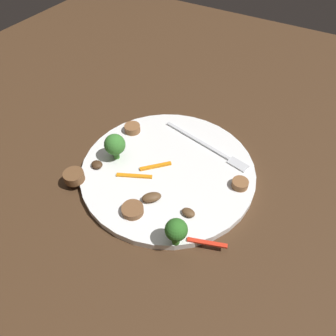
{
  "coord_description": "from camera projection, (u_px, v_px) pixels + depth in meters",
  "views": [
    {
      "loc": [
        0.19,
        -0.32,
        0.41
      ],
      "look_at": [
        0.0,
        0.0,
        0.01
      ],
      "focal_mm": 34.35,
      "sensor_mm": 36.0,
      "label": 1
    }
  ],
  "objects": [
    {
      "name": "sausage_slice_1",
      "position": [
        240.0,
        184.0,
        0.51
      ],
      "size": [
        0.04,
        0.04,
        0.01
      ],
      "primitive_type": "cylinder",
      "rotation": [
        0.0,
        0.0,
        0.69
      ],
      "color": "brown",
      "rests_on": "plate"
    },
    {
      "name": "ground_plane",
      "position": [
        168.0,
        173.0,
        0.55
      ],
      "size": [
        1.4,
        1.4,
        0.0
      ],
      "primitive_type": "plane",
      "color": "#422B19"
    },
    {
      "name": "fork",
      "position": [
        211.0,
        148.0,
        0.57
      ],
      "size": [
        0.18,
        0.05,
        0.0
      ],
      "rotation": [
        0.0,
        0.0,
        -0.21
      ],
      "color": "silver",
      "rests_on": "plate"
    },
    {
      "name": "sausage_slice_2",
      "position": [
        132.0,
        128.0,
        0.6
      ],
      "size": [
        0.04,
        0.04,
        0.01
      ],
      "primitive_type": "cylinder",
      "rotation": [
        0.0,
        0.0,
        0.28
      ],
      "color": "brown",
      "rests_on": "plate"
    },
    {
      "name": "pepper_strip_0",
      "position": [
        134.0,
        176.0,
        0.53
      ],
      "size": [
        0.06,
        0.03,
        0.0
      ],
      "primitive_type": "cube",
      "rotation": [
        0.0,
        0.0,
        3.59
      ],
      "color": "orange",
      "rests_on": "plate"
    },
    {
      "name": "mushroom_2",
      "position": [
        188.0,
        213.0,
        0.48
      ],
      "size": [
        0.02,
        0.02,
        0.01
      ],
      "primitive_type": "ellipsoid",
      "rotation": [
        0.0,
        0.0,
        6.24
      ],
      "color": "brown",
      "rests_on": "plate"
    },
    {
      "name": "sausage_slice_0",
      "position": [
        74.0,
        176.0,
        0.52
      ],
      "size": [
        0.04,
        0.04,
        0.02
      ],
      "primitive_type": "cylinder",
      "rotation": [
        0.0,
        0.0,
        0.34
      ],
      "color": "brown",
      "rests_on": "plate"
    },
    {
      "name": "broccoli_floret_1",
      "position": [
        176.0,
        230.0,
        0.42
      ],
      "size": [
        0.03,
        0.03,
        0.05
      ],
      "color": "#347525",
      "rests_on": "plate"
    },
    {
      "name": "broccoli_floret_0",
      "position": [
        115.0,
        145.0,
        0.54
      ],
      "size": [
        0.04,
        0.04,
        0.05
      ],
      "color": "#408630",
      "rests_on": "plate"
    },
    {
      "name": "plate",
      "position": [
        168.0,
        170.0,
        0.55
      ],
      "size": [
        0.29,
        0.29,
        0.01
      ],
      "primitive_type": "cylinder",
      "color": "white",
      "rests_on": "ground_plane"
    },
    {
      "name": "mushroom_0",
      "position": [
        151.0,
        197.0,
        0.49
      ],
      "size": [
        0.03,
        0.03,
        0.01
      ],
      "primitive_type": "ellipsoid",
      "rotation": [
        0.0,
        0.0,
        3.93
      ],
      "color": "brown",
      "rests_on": "plate"
    },
    {
      "name": "pepper_strip_1",
      "position": [
        207.0,
        243.0,
        0.45
      ],
      "size": [
        0.06,
        0.02,
        0.0
      ],
      "primitive_type": "cube",
      "rotation": [
        0.0,
        0.0,
        0.33
      ],
      "color": "red",
      "rests_on": "plate"
    },
    {
      "name": "mushroom_1",
      "position": [
        97.0,
        165.0,
        0.54
      ],
      "size": [
        0.02,
        0.02,
        0.01
      ],
      "primitive_type": "ellipsoid",
      "rotation": [
        0.0,
        0.0,
        3.05
      ],
      "color": "#422B19",
      "rests_on": "plate"
    },
    {
      "name": "sausage_slice_3",
      "position": [
        135.0,
        211.0,
        0.48
      ],
      "size": [
        0.05,
        0.05,
        0.01
      ],
      "primitive_type": "cylinder",
      "rotation": [
        0.0,
        0.0,
        2.62
      ],
      "color": "brown",
      "rests_on": "plate"
    },
    {
      "name": "pepper_strip_2",
      "position": [
        156.0,
        166.0,
        0.54
      ],
      "size": [
        0.04,
        0.04,
        0.0
      ],
      "primitive_type": "cube",
      "rotation": [
        0.0,
        0.0,
        3.94
      ],
      "color": "orange",
      "rests_on": "plate"
    }
  ]
}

